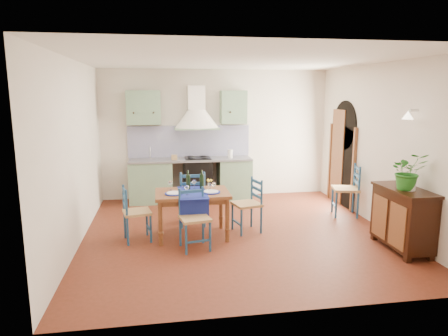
{
  "coord_description": "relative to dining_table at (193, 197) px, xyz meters",
  "views": [
    {
      "loc": [
        -1.23,
        -6.24,
        2.29
      ],
      "look_at": [
        -0.18,
        0.3,
        1.05
      ],
      "focal_mm": 32.0,
      "sensor_mm": 36.0,
      "label": 1
    }
  ],
  "objects": [
    {
      "name": "chair_left",
      "position": [
        -0.91,
        -0.04,
        -0.2
      ],
      "size": [
        0.48,
        0.48,
        0.88
      ],
      "color": "navy",
      "rests_on": "ground"
    },
    {
      "name": "right_wall",
      "position": [
        3.24,
        0.34,
        0.68
      ],
      "size": [
        0.26,
        5.0,
        2.8
      ],
      "color": "beige",
      "rests_on": "ground"
    },
    {
      "name": "back_wall",
      "position": [
        0.28,
        2.35,
        0.39
      ],
      "size": [
        5.0,
        0.96,
        2.8
      ],
      "color": "beige",
      "rests_on": "ground"
    },
    {
      "name": "dining_table",
      "position": [
        0.0,
        0.0,
        0.0
      ],
      "size": [
        1.17,
        0.88,
        1.06
      ],
      "color": "brown",
      "rests_on": "ground"
    },
    {
      "name": "chair_right",
      "position": [
        0.94,
        0.11,
        -0.19
      ],
      "size": [
        0.51,
        0.51,
        0.9
      ],
      "color": "navy",
      "rests_on": "ground"
    },
    {
      "name": "sideboard",
      "position": [
        3.01,
        -1.04,
        -0.15
      ],
      "size": [
        0.5,
        1.05,
        0.94
      ],
      "color": "black",
      "rests_on": "ground"
    },
    {
      "name": "chair_near",
      "position": [
        -0.02,
        -0.5,
        -0.19
      ],
      "size": [
        0.49,
        0.49,
        0.9
      ],
      "color": "navy",
      "rests_on": "ground"
    },
    {
      "name": "left_wall",
      "position": [
        -1.75,
        0.06,
        0.74
      ],
      "size": [
        0.04,
        5.0,
        2.8
      ],
      "primitive_type": "cube",
      "color": "beige",
      "rests_on": "ground"
    },
    {
      "name": "chair_spare",
      "position": [
        2.98,
        0.68,
        -0.15
      ],
      "size": [
        0.56,
        0.56,
        0.98
      ],
      "color": "navy",
      "rests_on": "ground"
    },
    {
      "name": "ceiling",
      "position": [
        0.75,
        0.06,
        2.15
      ],
      "size": [
        5.0,
        5.0,
        0.01
      ],
      "primitive_type": "cube",
      "color": "silver",
      "rests_on": "back_wall"
    },
    {
      "name": "chair_far",
      "position": [
        0.04,
        0.58,
        -0.15
      ],
      "size": [
        0.47,
        0.47,
        0.98
      ],
      "color": "navy",
      "rests_on": "ground"
    },
    {
      "name": "floor",
      "position": [
        0.75,
        0.06,
        -0.66
      ],
      "size": [
        5.0,
        5.0,
        0.0
      ],
      "primitive_type": "plane",
      "color": "#4B1E10",
      "rests_on": "ground"
    },
    {
      "name": "potted_plant",
      "position": [
        2.98,
        -1.11,
        0.55
      ],
      "size": [
        0.56,
        0.51,
        0.54
      ],
      "primitive_type": "imported",
      "rotation": [
        0.0,
        0.0,
        -0.2
      ],
      "color": "#226D1F",
      "rests_on": "sideboard"
    }
  ]
}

